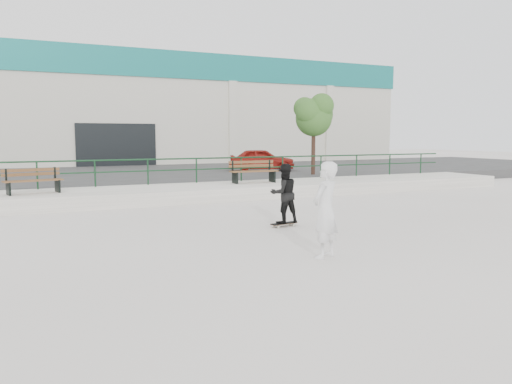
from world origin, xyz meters
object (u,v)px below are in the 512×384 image
tree (314,114)px  seated_skater (325,210)px  standing_skater (284,193)px  bench_right (253,172)px  bench_left (33,181)px  skateboard (284,224)px  red_car (262,160)px

tree → seated_skater: bearing=-120.6°
standing_skater → bench_right: bearing=-105.8°
standing_skater → seated_skater: (-0.89, -3.41, 0.07)m
bench_left → skateboard: 8.91m
tree → seated_skater: 15.34m
seated_skater → bench_right: bearing=-135.9°
bench_left → tree: 13.47m
skateboard → seated_skater: seated_skater is taller
tree → skateboard: bearing=-125.3°
bench_right → seated_skater: bearing=-105.5°
bench_right → skateboard: size_ratio=2.50×
seated_skater → skateboard: bearing=-133.6°
standing_skater → seated_skater: seated_skater is taller
bench_right → standing_skater: size_ratio=1.26×
bench_left → skateboard: bench_left is taller
tree → seated_skater: tree is taller
bench_right → skateboard: bearing=-106.6°
bench_left → skateboard: (6.04, -6.50, -0.85)m
tree → standing_skater: 12.06m
bench_left → red_car: red_car is taller
red_car → skateboard: 14.29m
red_car → seated_skater: seated_skater is taller
red_car → bench_right: bearing=173.4°
bench_left → red_car: bearing=17.5°
skateboard → standing_skater: bearing=-9.9°
bench_left → standing_skater: bearing=-59.1°
bench_left → bench_right: (8.31, 0.42, 0.03)m
tree → skateboard: (-6.81, -9.61, -3.41)m
bench_right → tree: bearing=32.3°
skateboard → seated_skater: size_ratio=0.42×
skateboard → seated_skater: bearing=-114.6°
red_car → standing_skater: 14.25m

